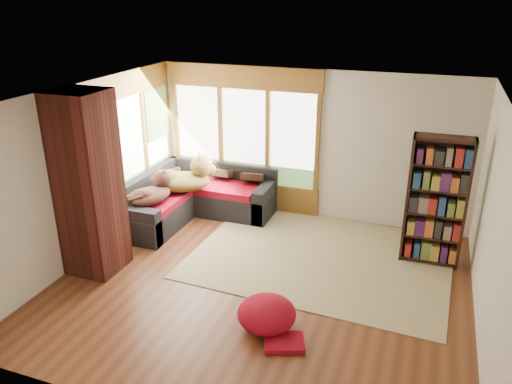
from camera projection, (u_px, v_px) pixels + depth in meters
The scene contains 17 objects.
floor at pixel (261, 285), 6.90m from camera, with size 5.50×5.50×0.00m, color #572C18.
ceiling at pixel (262, 97), 5.92m from camera, with size 5.50×5.50×0.00m, color white.
wall_back at pixel (309, 145), 8.59m from camera, with size 5.50×0.04×2.60m, color silver.
wall_front at pixel (164, 306), 4.23m from camera, with size 5.50×0.04×2.60m, color silver.
wall_left at pixel (84, 173), 7.27m from camera, with size 0.04×5.00×2.60m, color silver.
wall_right at pixel (495, 231), 5.54m from camera, with size 0.04×5.00×2.60m, color silver.
windows_back at pixel (244, 137), 8.92m from camera, with size 2.82×0.10×1.90m.
windows_left at pixel (131, 148), 8.29m from camera, with size 0.10×2.62×1.90m.
roller_blind at pixel (156, 113), 8.85m from camera, with size 0.03×0.72×0.90m, color #6F9155.
brick_chimney at pixel (89, 185), 6.86m from camera, with size 0.70×0.70×2.60m, color #471914.
sectional_sofa at pixel (189, 201), 8.88m from camera, with size 2.20×2.20×0.80m.
area_rug at pixel (321, 256), 7.62m from camera, with size 3.77×2.88×0.01m, color beige.
bookshelf at pixel (436, 202), 7.13m from camera, with size 0.83×0.28×1.94m.
pouf at pixel (267, 313), 5.96m from camera, with size 0.71×0.71×0.38m, color maroon.
dog_tan at pixel (187, 176), 8.58m from camera, with size 1.13×0.99×0.55m.
dog_brindle at pixel (154, 190), 8.14m from camera, with size 0.65×0.87×0.43m.
throw_pillows at pixel (194, 177), 8.73m from camera, with size 1.98×1.68×0.45m.
Camera 1 is at (1.94, -5.58, 3.78)m, focal length 35.00 mm.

